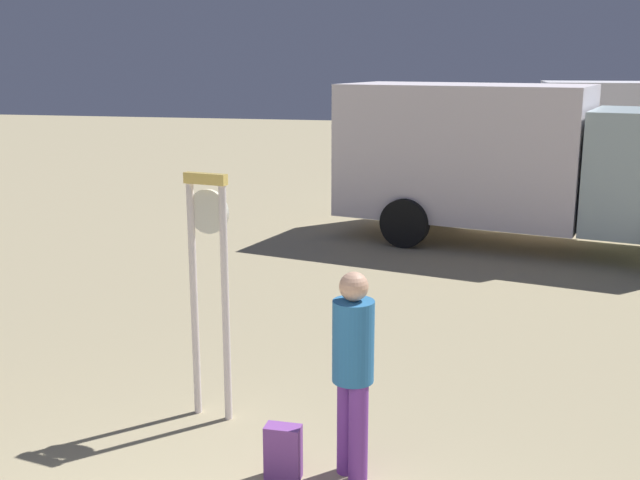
{
  "coord_description": "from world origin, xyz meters",
  "views": [
    {
      "loc": [
        1.81,
        -3.57,
        3.34
      ],
      "look_at": [
        -0.31,
        5.36,
        1.2
      ],
      "focal_mm": 43.14,
      "sensor_mm": 36.0,
      "label": 1
    }
  ],
  "objects_px": {
    "backpack": "(283,452)",
    "box_truck_far": "(602,128)",
    "person_near_clock": "(353,365)",
    "box_truck_near": "(506,157)",
    "standing_clock": "(209,272)"
  },
  "relations": [
    {
      "from": "standing_clock",
      "to": "person_near_clock",
      "type": "xyz_separation_m",
      "value": [
        1.52,
        -0.79,
        -0.46
      ]
    },
    {
      "from": "box_truck_near",
      "to": "box_truck_far",
      "type": "height_order",
      "value": "box_truck_near"
    },
    {
      "from": "person_near_clock",
      "to": "box_truck_near",
      "type": "bearing_deg",
      "value": 82.66
    },
    {
      "from": "person_near_clock",
      "to": "box_truck_far",
      "type": "height_order",
      "value": "box_truck_far"
    },
    {
      "from": "backpack",
      "to": "person_near_clock",
      "type": "bearing_deg",
      "value": 15.95
    },
    {
      "from": "standing_clock",
      "to": "box_truck_far",
      "type": "relative_size",
      "value": 0.33
    },
    {
      "from": "standing_clock",
      "to": "backpack",
      "type": "height_order",
      "value": "standing_clock"
    },
    {
      "from": "backpack",
      "to": "box_truck_far",
      "type": "relative_size",
      "value": 0.06
    },
    {
      "from": "person_near_clock",
      "to": "standing_clock",
      "type": "bearing_deg",
      "value": 152.37
    },
    {
      "from": "backpack",
      "to": "box_truck_near",
      "type": "height_order",
      "value": "box_truck_near"
    },
    {
      "from": "person_near_clock",
      "to": "box_truck_near",
      "type": "xyz_separation_m",
      "value": [
        1.15,
        8.9,
        0.64
      ]
    },
    {
      "from": "box_truck_far",
      "to": "box_truck_near",
      "type": "bearing_deg",
      "value": -107.83
    },
    {
      "from": "backpack",
      "to": "box_truck_far",
      "type": "xyz_separation_m",
      "value": [
        4.24,
        16.97,
        1.31
      ]
    },
    {
      "from": "standing_clock",
      "to": "backpack",
      "type": "bearing_deg",
      "value": -44.19
    },
    {
      "from": "box_truck_near",
      "to": "standing_clock",
      "type": "bearing_deg",
      "value": -108.19
    }
  ]
}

